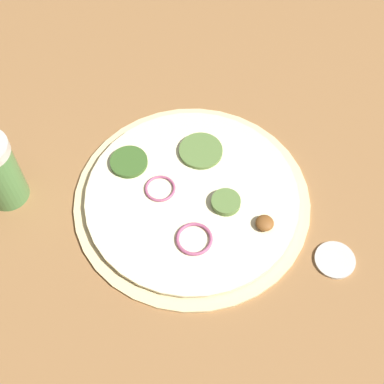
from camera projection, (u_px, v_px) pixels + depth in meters
name	position (u px, v px, depth m)	size (l,w,h in m)	color
ground_plane	(192.00, 200.00, 0.62)	(3.00, 3.00, 0.00)	olive
pizza	(192.00, 197.00, 0.62)	(0.27, 0.27, 0.02)	beige
loose_cap	(336.00, 256.00, 0.58)	(0.04, 0.04, 0.01)	beige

